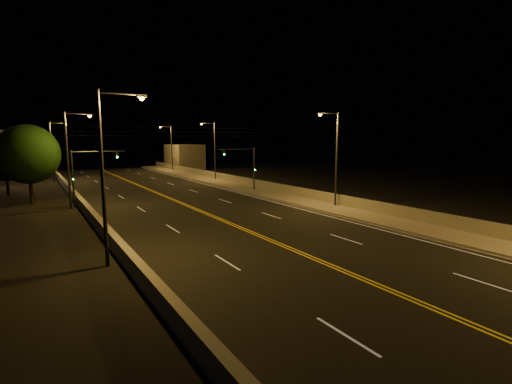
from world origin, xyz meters
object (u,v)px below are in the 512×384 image
streetlight_6 (53,148)px  tree_0 (28,154)px  streetlight_3 (170,145)px  streetlight_2 (213,147)px  streetlight_5 (70,154)px  streetlight_1 (335,154)px  streetlight_4 (107,167)px  tree_1 (5,161)px  traffic_signal_right (247,164)px  traffic_signal_left (84,170)px

streetlight_6 → tree_0: size_ratio=1.13×
tree_0 → streetlight_3: bearing=49.8°
streetlight_2 → streetlight_5: size_ratio=1.00×
streetlight_1 → streetlight_4: size_ratio=1.00×
tree_1 → streetlight_4: bearing=-80.0°
streetlight_1 → streetlight_3: 47.56m
traffic_signal_right → tree_0: (-23.31, 4.20, 1.55)m
streetlight_1 → streetlight_3: bearing=90.0°
streetlight_2 → tree_0: streetlight_2 is taller
streetlight_3 → streetlight_5: (-21.45, -34.37, 0.00)m
streetlight_5 → traffic_signal_right: size_ratio=1.63×
streetlight_5 → streetlight_6: 25.68m
streetlight_1 → traffic_signal_left: bearing=145.6°
streetlight_2 → tree_1: streetlight_2 is taller
traffic_signal_left → streetlight_1: bearing=-34.4°
traffic_signal_right → streetlight_3: bearing=87.3°
streetlight_4 → traffic_signal_left: size_ratio=1.63×
streetlight_1 → streetlight_2: bearing=90.0°
streetlight_3 → streetlight_6: size_ratio=1.00×
streetlight_1 → tree_1: streetlight_1 is taller
streetlight_5 → streetlight_3: bearing=58.0°
streetlight_6 → streetlight_1: bearing=-61.1°
streetlight_4 → tree_0: 24.12m
streetlight_2 → streetlight_3: bearing=90.0°
streetlight_1 → streetlight_2: (0.00, 27.08, 0.00)m
streetlight_5 → tree_1: bearing=113.0°
streetlight_5 → traffic_signal_left: bearing=31.1°
streetlight_2 → streetlight_5: 25.55m
streetlight_3 → traffic_signal_left: 39.33m
streetlight_4 → traffic_signal_left: streetlight_4 is taller
streetlight_1 → streetlight_5: size_ratio=1.00×
streetlight_6 → tree_1: bearing=-115.6°
streetlight_3 → streetlight_4: same height
streetlight_5 → tree_0: bearing=125.0°
streetlight_4 → streetlight_5: bearing=90.0°
streetlight_6 → traffic_signal_right: bearing=-51.5°
traffic_signal_left → tree_1: (-6.95, 12.91, 0.54)m
traffic_signal_left → tree_1: bearing=118.3°
streetlight_2 → tree_1: 27.24m
streetlight_2 → tree_0: 26.46m
streetlight_3 → tree_0: streetlight_3 is taller
streetlight_2 → tree_1: bearing=-179.4°
streetlight_6 → tree_1: 13.43m
streetlight_2 → traffic_signal_left: size_ratio=1.63×
streetlight_3 → tree_1: bearing=-142.7°
streetlight_1 → streetlight_5: bearing=148.4°
streetlight_5 → tree_1: size_ratio=1.40×
streetlight_2 → tree_1: (-27.22, -0.28, -1.17)m
tree_0 → tree_1: 9.08m
streetlight_1 → traffic_signal_left: 24.63m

